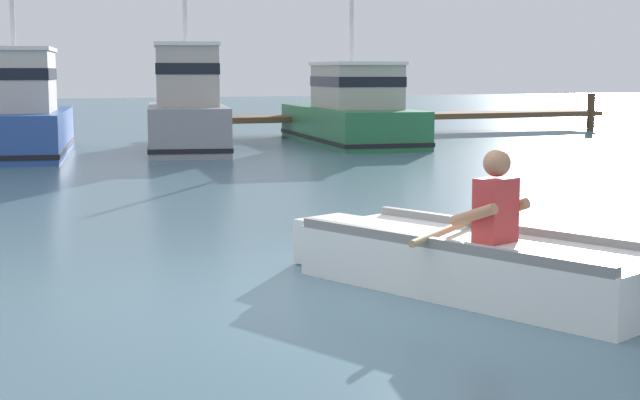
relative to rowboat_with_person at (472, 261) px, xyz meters
name	(u,v)px	position (x,y,z in m)	size (l,w,h in m)	color
ground_plane	(337,302)	(-1.18, 0.08, -0.25)	(120.00, 120.00, 0.00)	slate
wooden_dock	(398,116)	(8.52, 18.42, 0.26)	(13.46, 1.64, 1.16)	brown
rowboat_with_person	(472,261)	(0.00, 0.00, 0.00)	(2.18, 3.60, 1.19)	white
moored_boat_blue	(16,116)	(-2.42, 14.76, 0.60)	(3.03, 5.56, 4.71)	#2D519E
moored_boat_grey	(187,111)	(1.29, 14.69, 0.65)	(2.80, 5.31, 4.72)	gray
moored_boat_green	(352,113)	(5.72, 15.43, 0.51)	(2.88, 6.55, 3.65)	#287042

